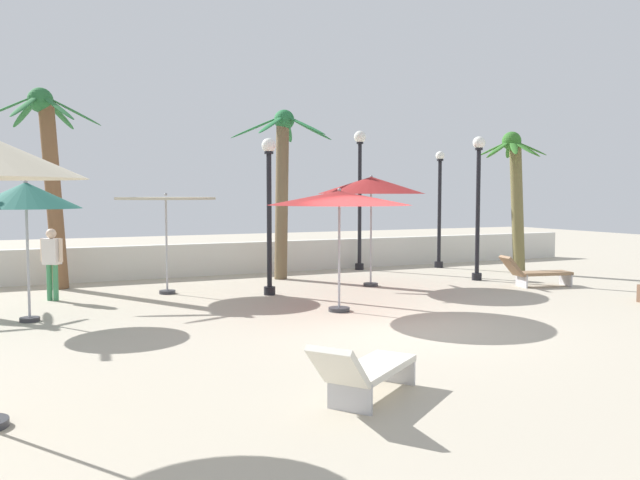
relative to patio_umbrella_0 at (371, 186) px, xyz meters
The scene contains 16 objects.
ground_plane 5.88m from the patio_umbrella_0, 115.44° to the right, with size 56.00×56.00×0.00m, color #B2A893.
boundary_wall 5.13m from the patio_umbrella_0, 119.02° to the left, with size 25.20×0.30×0.97m, color silver.
patio_umbrella_0 is the anchor object (origin of this frame).
patio_umbrella_1 8.42m from the patio_umbrella_0, behind, with size 2.03×2.03×2.70m.
patio_umbrella_2 5.28m from the patio_umbrella_0, 169.63° to the left, with size 2.40×2.40×2.47m.
patio_umbrella_3 3.85m from the patio_umbrella_0, 129.16° to the right, with size 3.00×3.00×2.56m.
palm_tree_0 8.25m from the patio_umbrella_0, 159.05° to the left, with size 2.92×2.68×5.11m.
palm_tree_2 2.85m from the patio_umbrella_0, 123.54° to the left, with size 2.98×2.85×4.84m.
palm_tree_3 5.51m from the patio_umbrella_0, ahead, with size 2.10×2.11×4.35m.
lamp_post_0 3.77m from the patio_umbrella_0, 66.26° to the left, with size 0.39×0.39×4.46m.
lamp_post_1 5.12m from the patio_umbrella_0, 34.31° to the left, with size 0.29×0.29×3.85m.
lamp_post_2 3.01m from the patio_umbrella_0, behind, with size 0.35×0.35×3.77m.
lamp_post_3 3.34m from the patio_umbrella_0, ahead, with size 0.35×0.35×4.05m.
lounge_chair_0 4.90m from the patio_umbrella_0, 26.08° to the right, with size 1.96×0.94×0.83m.
lounge_chair_1 9.92m from the patio_umbrella_0, 119.70° to the right, with size 1.85×1.55×0.84m.
guest_1 8.01m from the patio_umbrella_0, behind, with size 0.46×0.41×1.65m.
Camera 1 is at (-6.14, -10.19, 2.43)m, focal length 36.36 mm.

